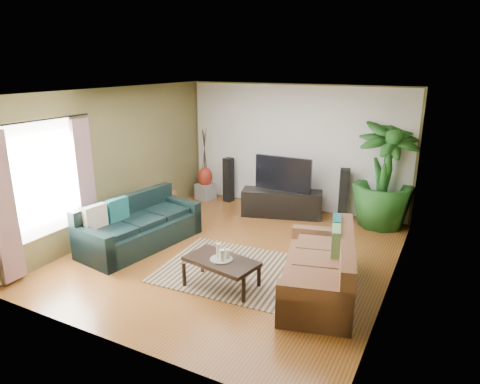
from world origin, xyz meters
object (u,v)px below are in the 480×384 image
Objects in this scene: potted_plant at (385,175)px; side_table at (163,204)px; sofa_right at (318,264)px; speaker_left at (229,180)px; coffee_table at (221,273)px; pedestal at (205,192)px; speaker_right at (344,195)px; tv_stand at (282,203)px; sofa_left at (140,223)px; vase at (205,177)px; television at (283,174)px.

potted_plant is 4.11× the size of side_table.
speaker_left is (-3.12, 3.05, 0.09)m from sofa_right.
coffee_table is at bearing -38.28° from side_table.
speaker_left reaches higher than pedestal.
speaker_left is 3.48m from potted_plant.
speaker_left is 2.68m from speaker_right.
speaker_right is (-0.43, 3.05, 0.11)m from sofa_right.
side_table is at bearing -169.84° from tv_stand.
pedestal is at bearing 16.86° from sofa_left.
sofa_left is at bearing -81.78° from vase.
tv_stand is at bearing -6.71° from pedestal.
sofa_left is 1.04× the size of potted_plant.
speaker_left is 2.03× the size of side_table.
pedestal is (-3.24, -0.13, -0.35)m from speaker_right.
sofa_right is 3.13m from potted_plant.
sofa_right is 4.70m from pedestal.
side_table is at bearing -126.46° from sofa_right.
coffee_table is at bearing -54.96° from vase.
pedestal is 0.36m from vase.
pedestal is at bearing 135.28° from coffee_table.
vase is at bearing 135.28° from coffee_table.
speaker_left is at bearing 127.66° from coffee_table.
sofa_right is 1.98× the size of speaker_left.
potted_plant is (1.96, 0.37, 0.76)m from tv_stand.
sofa_right is 1.23× the size of tv_stand.
pedestal is 0.73× the size of side_table.
speaker_left is at bearing 166.78° from television.
tv_stand is (-1.63, 2.68, -0.15)m from sofa_right.
sofa_left is at bearing -106.72° from sofa_right.
pedestal is at bearing 0.00° from vase.
speaker_left is at bearing 167.61° from speaker_right.
television is 3.27× the size of pedestal.
speaker_right is 3.26m from pedestal.
sofa_right is 3.19m from television.
sofa_left is 2.02× the size of speaker_right.
speaker_right is 3.76m from side_table.
television is 2.56× the size of vase.
vase reaches higher than coffee_table.
side_table reaches higher than pedestal.
potted_plant is at bearing 75.97° from coffee_table.
television is 1.13× the size of speaker_right.
pedestal is (-2.04, 0.22, -0.73)m from television.
sofa_right is 1.89× the size of speaker_right.
vase is (-3.24, -0.13, 0.00)m from speaker_right.
sofa_right is at bearing -75.24° from tv_stand.
potted_plant reaches higher than sofa_left.
tv_stand is at bearing -23.93° from sofa_left.
sofa_left is at bearing -139.19° from tv_stand.
speaker_right is 2.12× the size of side_table.
television is at bearing -6.16° from vase.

